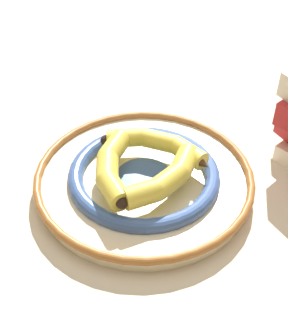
# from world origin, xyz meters

# --- Properties ---
(ground_plane) EXTENTS (2.80, 2.80, 0.00)m
(ground_plane) POSITION_xyz_m (0.00, 0.00, 0.00)
(ground_plane) COLOR beige
(decorative_bowl) EXTENTS (0.36, 0.36, 0.04)m
(decorative_bowl) POSITION_xyz_m (0.02, -0.03, 0.02)
(decorative_bowl) COLOR beige
(decorative_bowl) RESTS_ON ground_plane
(banana_a) EXTENTS (0.10, 0.17, 0.04)m
(banana_a) POSITION_xyz_m (0.07, -0.06, 0.06)
(banana_a) COLOR gold
(banana_a) RESTS_ON decorative_bowl
(banana_b) EXTENTS (0.19, 0.06, 0.03)m
(banana_b) POSITION_xyz_m (0.03, 0.02, 0.05)
(banana_b) COLOR yellow
(banana_b) RESTS_ON decorative_bowl
(banana_c) EXTENTS (0.09, 0.17, 0.03)m
(banana_c) POSITION_xyz_m (-0.02, -0.06, 0.06)
(banana_c) COLOR gold
(banana_c) RESTS_ON decorative_bowl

